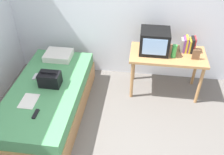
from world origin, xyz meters
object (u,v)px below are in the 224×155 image
desk (167,59)px  handbag (50,79)px  book_row (188,45)px  magazine (29,101)px  remote_silver (35,77)px  water_bottle (174,51)px  tv (155,41)px  remote_dark (36,114)px  picture_frame (196,55)px  bed (49,100)px  pillow (59,55)px

desk → handbag: handbag is taller
book_row → magazine: size_ratio=0.85×
handbag → remote_silver: 0.33m
water_bottle → magazine: (-1.91, -1.01, -0.31)m
tv → magazine: size_ratio=1.52×
remote_dark → handbag: bearing=90.3°
water_bottle → tv: bearing=158.0°
desk → picture_frame: bearing=-15.3°
book_row → magazine: (-2.13, -1.21, -0.33)m
book_row → water_bottle: bearing=-137.7°
book_row → picture_frame: (0.10, -0.22, -0.03)m
water_bottle → remote_silver: size_ratio=1.41×
desk → handbag: (-1.66, -0.72, -0.02)m
bed → tv: (1.49, 0.81, 0.66)m
picture_frame → pillow: (-2.15, 0.09, -0.25)m
bed → tv: size_ratio=4.55×
remote_dark → desk: bearing=38.3°
bed → desk: 1.92m
book_row → picture_frame: bearing=-66.1°
book_row → desk: bearing=-158.3°
handbag → remote_dark: bearing=-89.7°
magazine → pillow: bearing=85.8°
picture_frame → magazine: 2.45m
bed → book_row: 2.28m
desk → remote_dark: 2.12m
desk → water_bottle: (0.07, -0.08, 0.19)m
tv → magazine: (-1.61, -1.13, -0.39)m
magazine → water_bottle: bearing=27.8°
tv → pillow: bearing=-177.9°
magazine → remote_dark: (0.18, -0.22, 0.01)m
water_bottle → handbag: size_ratio=0.68×
remote_silver → tv: bearing=19.5°
picture_frame → remote_silver: size_ratio=1.12×
bed → remote_dark: bearing=-83.8°
tv → handbag: size_ratio=1.47×
magazine → remote_silver: (-0.11, 0.51, 0.01)m
book_row → picture_frame: 0.25m
tv → book_row: 0.53m
tv → pillow: size_ratio=1.02×
bed → remote_silver: 0.41m
tv → handbag: bearing=-152.3°
bed → desk: size_ratio=1.72×
handbag → remote_dark: handbag is taller
tv → remote_silver: size_ratio=3.06×
picture_frame → tv: bearing=166.9°
remote_dark → bed: bearing=96.2°
water_bottle → picture_frame: bearing=-4.2°
picture_frame → handbag: (-2.05, -0.61, -0.20)m
desk → handbag: bearing=-156.7°
tv → picture_frame: (0.62, -0.14, -0.10)m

